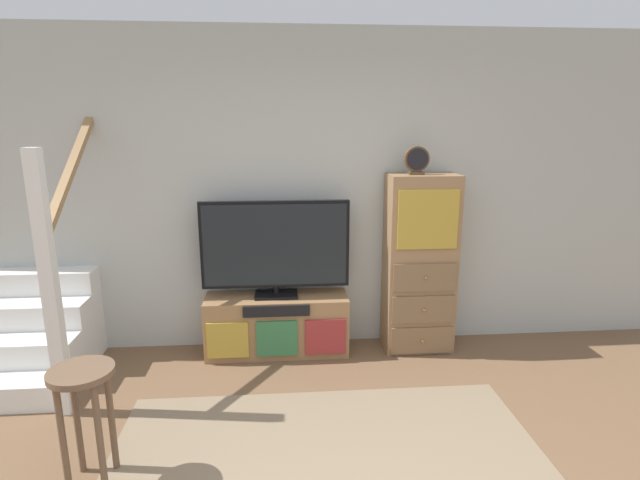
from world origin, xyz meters
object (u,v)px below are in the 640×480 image
object	(u,v)px
media_console	(277,325)
bar_stool_near	(84,399)
side_cabinet	(420,264)
television	(275,247)
desk_clock	(417,160)

from	to	relation	value
media_console	bar_stool_near	bearing A→B (deg)	-124.08
side_cabinet	bar_stool_near	bearing A→B (deg)	-145.99
media_console	television	distance (m)	0.69
television	side_cabinet	xyz separation A→B (m)	(1.23, -0.01, -0.18)
television	side_cabinet	size ratio (longest dim) A/B	0.80
media_console	desk_clock	size ratio (longest dim) A/B	5.30
bar_stool_near	television	bearing A→B (deg)	56.33
media_console	television	bearing A→B (deg)	90.00
side_cabinet	desk_clock	distance (m)	0.88
media_console	side_cabinet	size ratio (longest dim) A/B	0.79
side_cabinet	bar_stool_near	distance (m)	2.72
media_console	bar_stool_near	xyz separation A→B (m)	(-1.02, -1.50, 0.26)
television	side_cabinet	bearing A→B (deg)	-0.64
side_cabinet	desk_clock	size ratio (longest dim) A/B	6.74
side_cabinet	desk_clock	xyz separation A→B (m)	(-0.07, -0.01, 0.88)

